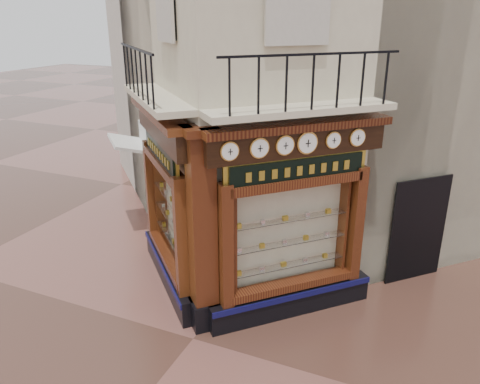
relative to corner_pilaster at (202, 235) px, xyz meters
The scene contains 17 objects.
ground 2.01m from the corner_pilaster, 90.00° to the right, with size 80.00×80.00×0.00m, color #482B21.
main_building 6.96m from the corner_pilaster, 90.00° to the left, with size 8.00×8.00×12.00m, color beige.
neighbour_left 9.21m from the corner_pilaster, 106.93° to the left, with size 8.00×8.00×11.00m, color beige.
neighbour_right 9.21m from the corner_pilaster, 73.07° to the left, with size 8.00×8.00×11.00m, color beige.
shopfront_left 1.77m from the corner_pilaster, 142.77° to the left, with size 2.86×2.86×3.98m.
shopfront_right 1.77m from the corner_pilaster, 37.23° to the left, with size 2.86×2.86×3.98m.
corner_pilaster is the anchor object (origin of this frame).
balcony 2.47m from the corner_pilaster, 90.00° to the left, with size 5.94×2.97×1.03m.
clock_a 1.77m from the corner_pilaster, ahead, with size 0.27×0.27×0.33m.
clock_b 1.96m from the corner_pilaster, 20.25° to the left, with size 0.29×0.29×0.36m.
clock_c 2.23m from the corner_pilaster, 28.17° to the left, with size 0.29×0.29×0.36m.
clock_d 2.53m from the corner_pilaster, 32.01° to the left, with size 0.33×0.33×0.41m.
clock_e 2.94m from the corner_pilaster, 34.84° to the left, with size 0.26×0.26×0.32m.
clock_f 3.38m from the corner_pilaster, 36.62° to the left, with size 0.27×0.27×0.33m.
awning 5.29m from the corner_pilaster, 140.83° to the left, with size 1.59×0.95×0.08m, color silver, non-canonical shape.
signboard_left 2.12m from the corner_pilaster, 145.25° to the left, with size 1.94×1.94×0.52m.
signboard_right 2.12m from the corner_pilaster, 34.75° to the left, with size 2.09×2.09×0.56m.
Camera 1 is at (3.70, -6.32, 5.75)m, focal length 35.00 mm.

